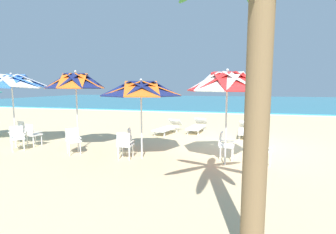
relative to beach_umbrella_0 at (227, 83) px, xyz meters
name	(u,v)px	position (x,y,z in m)	size (l,w,h in m)	color
ground_plane	(236,145)	(0.30, 2.59, -2.39)	(80.00, 80.00, 0.00)	beige
sea	(236,101)	(0.30, 32.61, -2.34)	(80.00, 36.00, 0.10)	teal
surf_foam	(236,114)	(0.30, 14.31, -2.38)	(80.00, 0.70, 0.01)	white
beach_umbrella_0	(227,83)	(0.00, 0.00, 0.00)	(2.30, 2.30, 2.78)	silver
plastic_chair_0	(260,149)	(0.96, 0.19, -1.89)	(0.63, 0.63, 0.87)	white
plastic_chair_1	(225,144)	(-0.04, 0.58, -1.89)	(0.50, 0.47, 0.87)	white
beach_umbrella_1	(141,89)	(-2.59, 0.02, -0.19)	(2.56, 2.56, 2.52)	silver
plastic_chair_2	(125,144)	(-3.07, -0.22, -1.89)	(0.48, 0.50, 0.87)	white
plastic_chair_3	(126,139)	(-3.32, 0.40, -1.89)	(0.57, 0.54, 0.87)	white
beach_umbrella_2	(76,82)	(-5.18, 0.40, 0.05)	(2.03, 2.03, 2.84)	silver
plastic_chair_4	(73,139)	(-5.07, -0.05, -1.89)	(0.63, 0.63, 0.87)	white
beach_umbrella_3	(11,82)	(-7.72, 0.15, 0.05)	(2.46, 2.46, 2.78)	silver
plastic_chair_5	(17,136)	(-7.29, -0.18, -1.89)	(0.63, 0.63, 0.87)	white
plastic_chair_6	(32,134)	(-7.21, 0.43, -1.89)	(0.51, 0.54, 0.87)	white
plastic_chair_7	(18,131)	(-8.26, 0.81, -1.89)	(0.54, 0.56, 0.87)	white
sun_lounger_0	(246,130)	(0.74, 4.63, -2.11)	(0.72, 2.17, 0.62)	white
sun_lounger_1	(197,126)	(-1.60, 5.17, -2.11)	(0.82, 2.19, 0.62)	white
sun_lounger_2	(168,127)	(-2.92, 4.42, -2.11)	(1.09, 2.23, 0.62)	white
palm_tree_1	(259,58)	(0.51, -4.08, 0.23)	(2.51, 2.95, 4.08)	brown
beachgoer_seated	(252,112)	(1.46, 13.16, -2.09)	(0.30, 0.93, 0.92)	#2D4CA5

